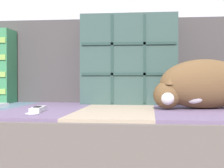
{
  "coord_description": "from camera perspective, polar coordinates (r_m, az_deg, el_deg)",
  "views": [
    {
      "loc": [
        0.13,
        -1.31,
        0.51
      ],
      "look_at": [
        -0.02,
        0.02,
        0.49
      ],
      "focal_mm": 55.0,
      "sensor_mm": 36.0,
      "label": 1
    }
  ],
  "objects": [
    {
      "name": "game_remote_far",
      "position": [
        1.27,
        -12.26,
        -4.19
      ],
      "size": [
        0.06,
        0.19,
        0.02
      ],
      "color": "white",
      "rests_on": "couch"
    },
    {
      "name": "sleeping_cat",
      "position": [
        1.42,
        14.72,
        -0.25
      ],
      "size": [
        0.43,
        0.29,
        0.2
      ],
      "color": "brown",
      "rests_on": "couch"
    },
    {
      "name": "couch",
      "position": [
        1.45,
        1.12,
        -11.77
      ],
      "size": [
        2.16,
        0.9,
        0.39
      ],
      "color": "gray",
      "rests_on": "ground_plane"
    },
    {
      "name": "throw_pillow_quilted",
      "position": [
        1.65,
        2.87,
        4.07
      ],
      "size": [
        0.45,
        0.14,
        0.43
      ],
      "color": "#38514C",
      "rests_on": "couch"
    },
    {
      "name": "sofa_backrest",
      "position": [
        1.79,
        2.25,
        3.78
      ],
      "size": [
        2.12,
        0.14,
        0.42
      ],
      "color": "#474242",
      "rests_on": "couch"
    }
  ]
}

